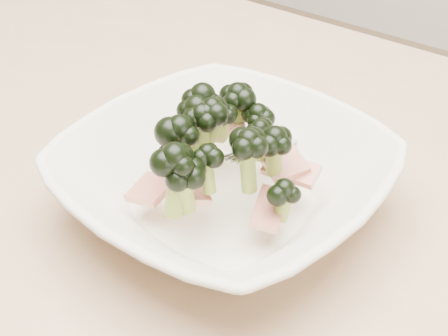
% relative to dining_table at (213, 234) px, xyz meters
% --- Properties ---
extents(dining_table, '(1.20, 0.80, 0.75)m').
position_rel_dining_table_xyz_m(dining_table, '(0.00, 0.00, 0.00)').
color(dining_table, tan).
rests_on(dining_table, ground).
extents(broccoli_dish, '(0.31, 0.31, 0.12)m').
position_rel_dining_table_xyz_m(broccoli_dish, '(0.05, -0.05, 0.14)').
color(broccoli_dish, beige).
rests_on(broccoli_dish, dining_table).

